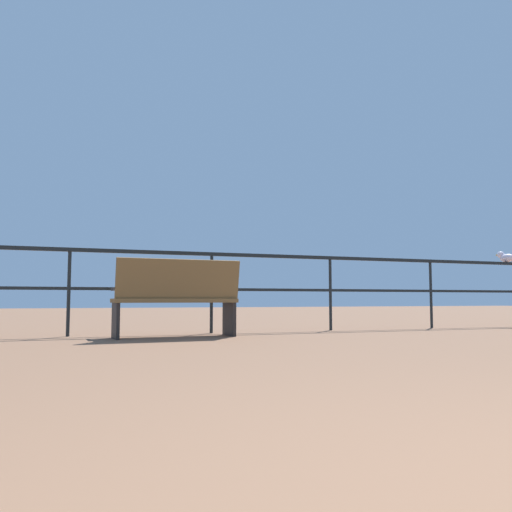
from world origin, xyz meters
TOP-DOWN VIEW (x-y plane):
  - pier_railing at (-0.00, 7.17)m, footprint 24.40×0.05m
  - bench_near_left at (0.29, 6.48)m, footprint 1.52×0.66m
  - seagull_on_rail at (6.36, 7.19)m, footprint 0.22×0.42m

SIDE VIEW (x-z plane):
  - bench_near_left at x=0.29m, z-range 0.04..1.00m
  - pier_railing at x=0.00m, z-range 0.26..1.38m
  - seagull_on_rail at x=6.36m, z-range 1.11..1.31m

